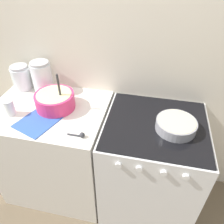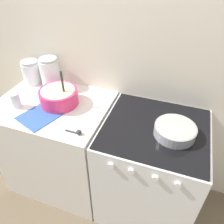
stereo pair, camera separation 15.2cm
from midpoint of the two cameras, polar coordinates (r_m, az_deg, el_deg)
ground_plane at (r=2.11m, az=-2.87°, el=-26.72°), size 12.00×12.00×0.00m
wall_back at (r=1.72m, az=4.77°, el=13.47°), size 4.74×0.05×2.40m
countertop_cabinet at (r=2.03m, az=-11.30°, el=-8.58°), size 0.87×0.67×0.92m
stove at (r=1.85m, az=11.98°, el=-14.71°), size 0.72×0.69×0.92m
mixing_bowl at (r=1.68m, az=-11.23°, el=4.05°), size 0.29×0.29×0.28m
baking_pan at (r=1.47m, az=19.01°, el=-4.66°), size 0.27×0.27×0.07m
storage_jar_left at (r=2.02m, az=-18.17°, el=9.46°), size 0.15×0.15×0.20m
storage_jar_middle at (r=1.90m, az=-13.53°, el=9.38°), size 0.16×0.16×0.26m
tin_can at (r=1.74m, az=-21.66°, el=2.78°), size 0.07×0.07×0.12m
recipe_page at (r=1.63m, az=-15.47°, el=-0.84°), size 0.32×0.35×0.01m
measuring_spoon at (r=1.42m, az=-6.05°, el=-5.37°), size 0.12×0.04×0.04m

